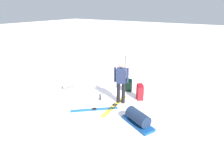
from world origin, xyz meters
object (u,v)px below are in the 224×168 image
Objects in this scene: ski_poles_planted_near at (125,66)px; backpack_large_dark at (128,85)px; gear_sled at (138,118)px; sleeping_mat_rolled at (68,86)px; thermos_bottle at (100,97)px; backpack_bright at (140,92)px; skier_standing at (121,80)px; ski_pair_near at (94,109)px; ski_pair_far at (115,105)px.

backpack_large_dark is at bearing 34.42° from ski_poles_planted_near.
backpack_large_dark reaches higher than gear_sled.
sleeping_mat_rolled is 2.04m from thermos_bottle.
backpack_large_dark is 0.89× the size of backpack_bright.
ski_poles_planted_near is (-1.28, -0.88, 0.42)m from backpack_large_dark.
ski_poles_planted_near is at bearing -172.09° from thermos_bottle.
skier_standing reaches higher than ski_pair_near.
backpack_bright reaches higher than sleeping_mat_rolled.
sleeping_mat_rolled is at bearing -111.68° from ski_pair_near.
backpack_large_dark is 1.61m from ski_poles_planted_near.
ski_pair_far is 1.52m from backpack_large_dark.
skier_standing reaches higher than backpack_large_dark.
ski_pair_far is at bearing -117.17° from gear_sled.
sleeping_mat_rolled is at bearing -94.48° from ski_pair_far.
skier_standing is 1.19× the size of ski_pair_near.
gear_sled is 4.19m from sleeping_mat_rolled.
ski_poles_planted_near is (-2.75, -1.13, 0.69)m from ski_pair_far.
backpack_large_dark reaches higher than thermos_bottle.
skier_standing reaches higher than gear_sled.
backpack_large_dark is (-1.14, -0.32, -0.67)m from skier_standing.
backpack_large_dark is at bearing -164.54° from skier_standing.
backpack_bright is at bearing 44.54° from ski_poles_planted_near.
ski_poles_planted_near is 2.29× the size of sleeping_mat_rolled.
ski_pair_near is 2.46× the size of backpack_large_dark.
backpack_bright reaches higher than ski_pair_far.
ski_pair_near is at bearing 20.61° from thermos_bottle.
skier_standing reaches higher than ski_pair_far.
ski_poles_planted_near reaches higher than ski_pair_near.
skier_standing is at bearing -35.39° from backpack_bright.
ski_pair_far is at bearing 22.28° from ski_poles_planted_near.
backpack_large_dark is 2.65m from gear_sled.
skier_standing is 1.76m from gear_sled.
thermos_bottle reaches higher than sleeping_mat_rolled.
skier_standing is 1.00m from ski_pair_far.
ski_poles_planted_near is 4.85× the size of thermos_bottle.
backpack_bright is at bearing 151.58° from ski_pair_far.
ski_pair_far is 1.54× the size of ski_poles_planted_near.
thermos_bottle is (-0.05, -0.75, 0.12)m from ski_pair_far.
backpack_large_dark is at bearing 174.30° from ski_pair_near.
backpack_large_dark is 1.52m from thermos_bottle.
ski_pair_far is 3.52× the size of sleeping_mat_rolled.
ski_pair_near and ski_pair_far have the same top height.
ski_pair_far is at bearing 9.70° from backpack_large_dark.
backpack_large_dark is at bearing -144.04° from gear_sled.
skier_standing is at bearing -129.01° from gear_sled.
skier_standing is 2.71m from ski_poles_planted_near.
backpack_large_dark is 0.93m from backpack_bright.
skier_standing is 3.09× the size of sleeping_mat_rolled.
backpack_bright is 1.19× the size of sleeping_mat_rolled.
ski_pair_far is 1.22m from backpack_bright.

